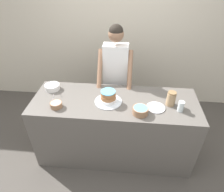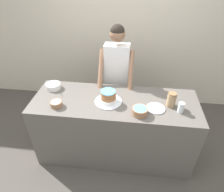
{
  "view_description": "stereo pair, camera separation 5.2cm",
  "coord_description": "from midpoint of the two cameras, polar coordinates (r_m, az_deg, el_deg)",
  "views": [
    {
      "loc": [
        0.15,
        -1.55,
        2.34
      ],
      "look_at": [
        -0.03,
        0.32,
        1.0
      ],
      "focal_mm": 32.0,
      "sensor_mm": 36.0,
      "label": 1
    },
    {
      "loc": [
        0.2,
        -1.54,
        2.34
      ],
      "look_at": [
        -0.03,
        0.32,
        1.0
      ],
      "focal_mm": 32.0,
      "sensor_mm": 36.0,
      "label": 2
    }
  ],
  "objects": [
    {
      "name": "wall_back",
      "position": [
        3.43,
        2.39,
        17.87
      ],
      "size": [
        10.0,
        0.05,
        2.6
      ],
      "color": "beige",
      "rests_on": "ground_plane"
    },
    {
      "name": "frosting_bowl_white",
      "position": [
        2.69,
        -17.23,
        2.56
      ],
      "size": [
        0.19,
        0.19,
        0.17
      ],
      "color": "white",
      "rests_on": "counter"
    },
    {
      "name": "person_baker",
      "position": [
        2.8,
        0.49,
        7.4
      ],
      "size": [
        0.46,
        0.45,
        1.64
      ],
      "color": "#2D2D38",
      "rests_on": "ground_plane"
    },
    {
      "name": "ground_plane",
      "position": [
        2.81,
        -0.57,
        -20.83
      ],
      "size": [
        14.0,
        14.0,
        0.0
      ],
      "primitive_type": "plane",
      "color": "#4C4742"
    },
    {
      "name": "ceramic_plate",
      "position": [
        2.32,
        11.72,
        -3.26
      ],
      "size": [
        0.21,
        0.21,
        0.01
      ],
      "color": "silver",
      "rests_on": "counter"
    },
    {
      "name": "frosting_bowl_pink",
      "position": [
        2.36,
        -16.28,
        -2.35
      ],
      "size": [
        0.14,
        0.14,
        0.15
      ],
      "color": "#936B4C",
      "rests_on": "counter"
    },
    {
      "name": "counter",
      "position": [
        2.68,
        0.16,
        -9.12
      ],
      "size": [
        2.0,
        0.71,
        0.91
      ],
      "color": "#5B5651",
      "rests_on": "ground_plane"
    },
    {
      "name": "cake",
      "position": [
        2.33,
        -1.73,
        -0.42
      ],
      "size": [
        0.32,
        0.32,
        0.15
      ],
      "color": "silver",
      "rests_on": "counter"
    },
    {
      "name": "stoneware_jar",
      "position": [
        2.36,
        15.94,
        -0.73
      ],
      "size": [
        0.1,
        0.1,
        0.18
      ],
      "color": "#9E7F5B",
      "rests_on": "counter"
    },
    {
      "name": "frosting_bowl_blue",
      "position": [
        2.19,
        7.44,
        -4.09
      ],
      "size": [
        0.17,
        0.17,
        0.08
      ],
      "color": "#936B4C",
      "rests_on": "counter"
    },
    {
      "name": "drinking_glass",
      "position": [
        2.32,
        18.47,
        -2.84
      ],
      "size": [
        0.07,
        0.07,
        0.12
      ],
      "color": "silver",
      "rests_on": "counter"
    }
  ]
}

